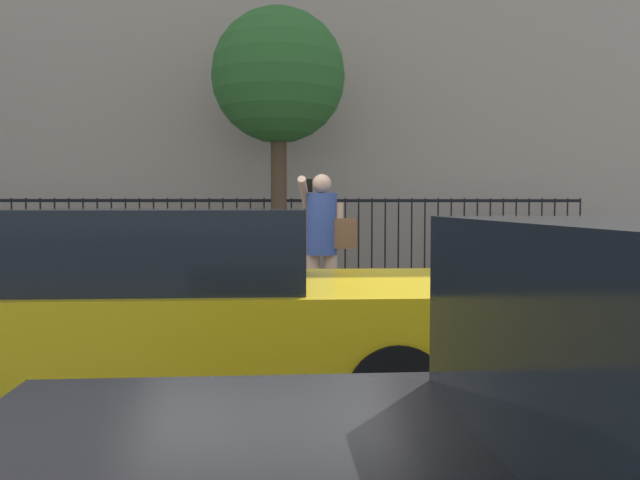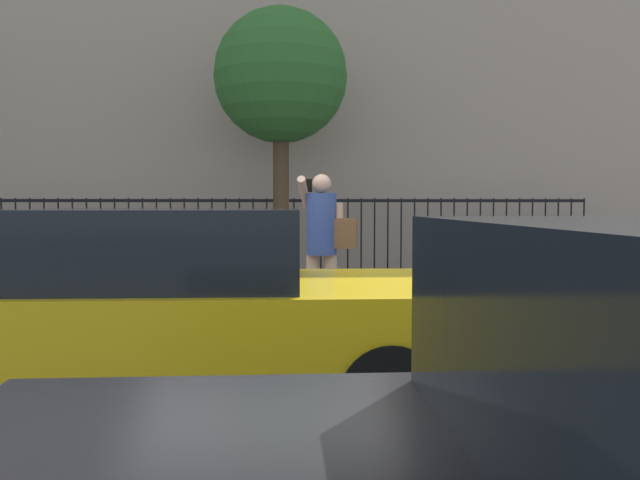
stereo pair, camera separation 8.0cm
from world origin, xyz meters
name	(u,v)px [view 1 (the left image)]	position (x,y,z in m)	size (l,w,h in m)	color
ground_plane	(268,358)	(0.00, 0.00, 0.00)	(60.00, 60.00, 0.00)	#333338
sidewalk	(270,312)	(0.00, 2.20, 0.07)	(28.00, 4.40, 0.15)	gray
building_facade	(271,54)	(0.00, 8.50, 4.86)	(28.00, 4.00, 9.72)	tan
iron_fence	(271,229)	(0.00, 5.90, 1.02)	(12.03, 0.04, 1.60)	black
taxi_yellow	(186,312)	(-0.58, -1.44, 0.70)	(4.22, 1.90, 1.45)	yellow
pedestrian_on_phone	(324,236)	(0.63, 1.08, 1.12)	(0.69, 0.49, 1.68)	tan
street_bench	(81,262)	(-2.73, 3.27, 0.65)	(1.60, 0.45, 0.95)	brown
street_tree_near	(278,78)	(0.14, 5.02, 3.65)	(2.31, 2.31, 4.85)	#4C3823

